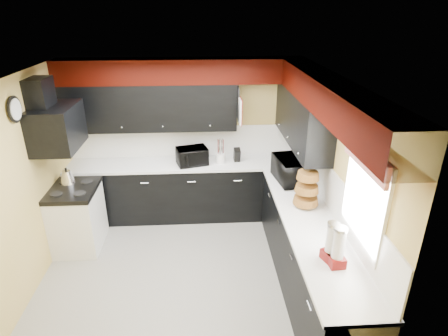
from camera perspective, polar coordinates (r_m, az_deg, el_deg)
name	(u,v)px	position (r m, az deg, el deg)	size (l,w,h in m)	color
ground	(184,274)	(5.06, -6.12, -15.83)	(3.60, 3.60, 0.00)	gray
wall_back	(185,137)	(6.03, -5.99, 4.65)	(3.60, 0.06, 2.50)	#E0C666
wall_right	(332,184)	(4.62, 16.08, -2.39)	(0.06, 3.60, 2.50)	#E0C666
wall_left	(20,193)	(4.83, -28.67, -3.32)	(0.06, 3.60, 2.50)	#E0C666
ceiling	(173,80)	(3.97, -7.71, 13.21)	(3.60, 3.60, 0.06)	white
cab_back	(186,191)	(6.07, -5.77, -3.44)	(3.60, 0.60, 0.90)	black
cab_right	(307,256)	(4.70, 12.58, -12.95)	(0.60, 3.00, 0.90)	black
counter_back	(185,164)	(5.87, -5.96, 0.64)	(3.62, 0.64, 0.04)	white
counter_right	(311,222)	(4.44, 13.12, -8.07)	(0.64, 3.02, 0.04)	white
splash_back	(185,141)	(6.04, -5.97, 4.08)	(3.60, 0.02, 0.50)	white
splash_right	(330,189)	(4.64, 15.88, -3.06)	(0.02, 3.60, 0.50)	white
upper_back	(149,107)	(5.75, -11.33, 9.10)	(2.60, 0.35, 0.70)	black
upper_right	(302,118)	(5.18, 11.79, 7.43)	(0.35, 1.80, 0.70)	black
soffit_back	(181,71)	(5.59, -6.54, 14.49)	(3.60, 0.36, 0.35)	black
soffit_right	(332,98)	(4.05, 16.17, 10.16)	(0.36, 3.24, 0.35)	black
stove	(78,219)	(5.70, -21.37, -7.26)	(0.60, 0.75, 0.86)	white
cooktop	(73,190)	(5.49, -22.08, -3.13)	(0.62, 0.77, 0.06)	black
hood	(57,127)	(5.20, -24.10, 5.67)	(0.50, 0.78, 0.55)	black
hood_duct	(40,95)	(5.14, -26.26, 10.01)	(0.24, 0.40, 0.40)	black
window	(365,198)	(3.74, 20.68, -4.31)	(0.03, 0.86, 0.96)	white
valance	(366,159)	(3.56, 20.79, 1.35)	(0.04, 0.88, 0.20)	red
pan_top	(238,94)	(5.60, 2.15, 11.26)	(0.03, 0.22, 0.40)	black
pan_mid	(239,113)	(5.54, 2.24, 8.44)	(0.03, 0.28, 0.46)	black
pan_low	(237,110)	(5.80, 1.98, 8.84)	(0.03, 0.24, 0.42)	black
cut_board	(240,111)	(5.41, 2.48, 8.62)	(0.03, 0.26, 0.35)	white
baskets	(307,188)	(4.61, 12.50, -3.02)	(0.27, 0.27, 0.50)	brown
clock	(15,109)	(4.75, -29.29, 7.81)	(0.03, 0.30, 0.30)	black
deco_plate	(352,110)	(3.96, 18.89, 8.43)	(0.03, 0.24, 0.24)	white
toaster_oven	(192,156)	(5.75, -4.86, 1.81)	(0.45, 0.38, 0.26)	black
microwave	(292,170)	(5.26, 10.26, -0.24)	(0.60, 0.41, 0.33)	black
utensil_crock	(221,158)	(5.80, -0.50, 1.55)	(0.14, 0.14, 0.15)	silver
knife_block	(237,155)	(5.85, 2.00, 1.98)	(0.09, 0.13, 0.21)	black
kettle	(67,177)	(5.63, -22.78, -1.26)	(0.20, 0.20, 0.18)	silver
dispenser_a	(331,243)	(3.76, 16.03, -10.91)	(0.14, 0.14, 0.38)	#6F0110
dispenser_b	(338,248)	(3.70, 17.01, -11.61)	(0.15, 0.15, 0.40)	#690201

